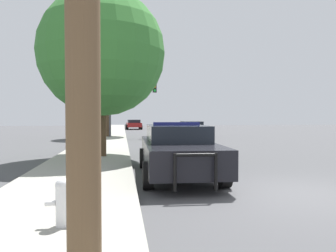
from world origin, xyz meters
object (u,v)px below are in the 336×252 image
police_car (177,149)px  tree_sidewalk_mid (107,78)px  tree_sidewalk_near (102,53)px  traffic_light (130,95)px  car_background_distant (134,124)px  car_background_oncoming (192,128)px  fire_hydrant (63,200)px  traffic_cone (83,190)px

police_car → tree_sidewalk_mid: size_ratio=0.75×
tree_sidewalk_mid → tree_sidewalk_near: size_ratio=1.07×
traffic_light → car_background_distant: (0.89, 17.52, -2.68)m
traffic_light → car_background_distant: bearing=87.1°
car_background_distant → tree_sidewalk_mid: 17.79m
traffic_light → car_background_oncoming: bearing=14.2°
car_background_distant → car_background_oncoming: bearing=-77.2°
police_car → car_background_oncoming: 18.58m
tree_sidewalk_near → car_background_distant: bearing=85.7°
fire_hydrant → traffic_cone: bearing=81.6°
police_car → tree_sidewalk_near: tree_sidewalk_near is taller
car_background_distant → tree_sidewalk_near: size_ratio=0.63×
car_background_oncoming → fire_hydrant: bearing=69.2°
fire_hydrant → car_background_oncoming: (6.77, 22.47, 0.19)m
tree_sidewalk_mid → tree_sidewalk_near: tree_sidewalk_mid is taller
fire_hydrant → tree_sidewalk_mid: (-0.29, 21.52, 4.22)m
fire_hydrant → tree_sidewalk_near: 9.24m
tree_sidewalk_near → traffic_cone: tree_sidewalk_near is taller
police_car → traffic_light: 16.95m
traffic_light → tree_sidewalk_near: size_ratio=0.69×
fire_hydrant → car_background_distant: bearing=86.5°
tree_sidewalk_mid → traffic_light: bearing=-12.7°
traffic_light → car_background_distant: traffic_light is taller
car_background_oncoming → tree_sidewalk_mid: 8.18m
fire_hydrant → tree_sidewalk_mid: bearing=90.8°
car_background_distant → traffic_cone: size_ratio=7.55×
fire_hydrant → police_car: bearing=61.1°
traffic_cone → car_background_oncoming: bearing=72.8°
police_car → tree_sidewalk_mid: tree_sidewalk_mid is taller
police_car → car_background_oncoming: police_car is taller
tree_sidewalk_near → fire_hydrant: bearing=-90.5°
police_car → tree_sidewalk_near: (-2.36, 4.05, 3.46)m
car_background_distant → tree_sidewalk_mid: bearing=-101.2°
police_car → car_background_distant: (-0.07, 34.24, -0.09)m
car_background_oncoming → traffic_cone: car_background_oncoming is taller
tree_sidewalk_mid → fire_hydrant: bearing=-89.2°
traffic_light → tree_sidewalk_mid: size_ratio=0.64×
fire_hydrant → traffic_cone: (0.15, 1.04, -0.10)m
police_car → traffic_cone: 4.07m
fire_hydrant → tree_sidewalk_mid: 21.94m
traffic_light → traffic_cone: 20.34m
traffic_cone → police_car: bearing=55.9°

